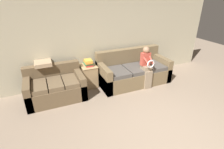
{
  "coord_description": "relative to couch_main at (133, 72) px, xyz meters",
  "views": [
    {
      "loc": [
        -1.99,
        -1.62,
        2.55
      ],
      "look_at": [
        -0.48,
        1.88,
        0.74
      ],
      "focal_mm": 28.0,
      "sensor_mm": 36.0,
      "label": 1
    }
  ],
  "objects": [
    {
      "name": "ground_plane",
      "position": [
        -0.52,
        -2.59,
        -0.34
      ],
      "size": [
        14.0,
        14.0,
        0.0
      ],
      "primitive_type": "plane",
      "color": "gray"
    },
    {
      "name": "wall_back",
      "position": [
        -0.52,
        0.58,
        0.94
      ],
      "size": [
        7.03,
        0.06,
        2.55
      ],
      "color": "#BCB293",
      "rests_on": "ground_plane"
    },
    {
      "name": "couch_main",
      "position": [
        0.0,
        0.0,
        0.0
      ],
      "size": [
        2.11,
        0.99,
        0.98
      ],
      "color": "brown",
      "rests_on": "ground_plane"
    },
    {
      "name": "couch_side",
      "position": [
        -2.3,
        0.0,
        -0.03
      ],
      "size": [
        1.44,
        0.92,
        0.83
      ],
      "color": "brown",
      "rests_on": "ground_plane"
    },
    {
      "name": "child_left_seated",
      "position": [
        0.19,
        -0.42,
        0.34
      ],
      "size": [
        0.26,
        0.38,
        1.2
      ],
      "color": "gray",
      "rests_on": "ground_plane"
    },
    {
      "name": "side_shelf",
      "position": [
        -1.31,
        0.28,
        -0.01
      ],
      "size": [
        0.43,
        0.5,
        0.65
      ],
      "color": "tan",
      "rests_on": "ground_plane"
    },
    {
      "name": "book_stack",
      "position": [
        -1.31,
        0.28,
        0.39
      ],
      "size": [
        0.24,
        0.31,
        0.18
      ],
      "color": "#BC3833",
      "rests_on": "side_shelf"
    },
    {
      "name": "throw_pillow",
      "position": [
        -2.49,
        0.33,
        0.54
      ],
      "size": [
        0.42,
        0.42,
        0.1
      ],
      "color": "tan",
      "rests_on": "couch_side"
    }
  ]
}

